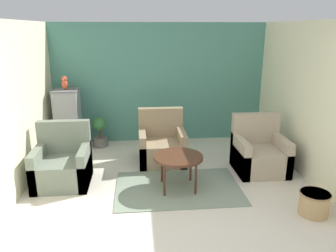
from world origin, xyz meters
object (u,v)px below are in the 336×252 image
(armchair_middle, at_px, (162,146))
(birdcage, at_px, (68,120))
(armchair_right, at_px, (259,154))
(parrot, at_px, (65,83))
(armchair_left, at_px, (63,165))
(coffee_table, at_px, (178,159))
(potted_plant, at_px, (100,131))
(wicker_basket, at_px, (314,203))

(armchair_middle, distance_m, birdcage, 1.96)
(armchair_right, relative_size, parrot, 3.60)
(armchair_left, xyz_separation_m, armchair_middle, (1.59, 0.71, 0.00))
(coffee_table, relative_size, potted_plant, 1.19)
(birdcage, bearing_deg, coffee_table, -43.69)
(armchair_right, bearing_deg, parrot, 158.48)
(coffee_table, height_order, armchair_middle, armchair_middle)
(armchair_left, bearing_deg, armchair_middle, 23.99)
(coffee_table, height_order, armchair_left, armchair_left)
(armchair_right, height_order, armchair_middle, same)
(wicker_basket, bearing_deg, birdcage, 142.77)
(coffee_table, distance_m, potted_plant, 2.41)
(armchair_left, distance_m, potted_plant, 1.69)
(wicker_basket, bearing_deg, potted_plant, 136.37)
(birdcage, height_order, potted_plant, birdcage)
(coffee_table, height_order, birdcage, birdcage)
(wicker_basket, bearing_deg, armchair_left, 160.13)
(parrot, bearing_deg, armchair_right, -21.52)
(armchair_left, xyz_separation_m, potted_plant, (0.40, 1.64, 0.03))
(armchair_left, distance_m, armchair_right, 3.20)
(birdcage, bearing_deg, armchair_left, -83.23)
(coffee_table, xyz_separation_m, armchair_middle, (-0.16, 1.06, -0.18))
(parrot, xyz_separation_m, wicker_basket, (3.59, -2.73, -1.16))
(armchair_middle, xyz_separation_m, potted_plant, (-1.19, 0.93, 0.03))
(parrot, xyz_separation_m, potted_plant, (0.58, 0.14, -1.01))
(armchair_left, height_order, armchair_middle, same)
(potted_plant, xyz_separation_m, wicker_basket, (3.01, -2.87, -0.16))
(wicker_basket, bearing_deg, coffee_table, 151.95)
(potted_plant, bearing_deg, armchair_left, -103.77)
(coffee_table, xyz_separation_m, potted_plant, (-1.35, 1.99, -0.16))
(armchair_right, relative_size, potted_plant, 1.52)
(potted_plant, bearing_deg, wicker_basket, -43.63)
(parrot, bearing_deg, wicker_basket, -37.26)
(armchair_middle, xyz_separation_m, parrot, (-1.77, 0.79, 1.04))
(coffee_table, distance_m, birdcage, 2.67)
(coffee_table, xyz_separation_m, parrot, (-1.93, 1.85, 0.85))
(coffee_table, distance_m, wicker_basket, 1.91)
(coffee_table, xyz_separation_m, armchair_right, (1.44, 0.52, -0.18))
(birdcage, relative_size, parrot, 4.67)
(parrot, relative_size, wicker_basket, 0.67)
(birdcage, xyz_separation_m, potted_plant, (0.58, 0.14, -0.29))
(armchair_left, height_order, wicker_basket, armchair_left)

